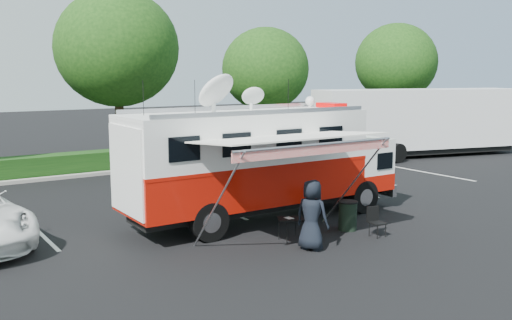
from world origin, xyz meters
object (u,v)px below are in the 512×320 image
(trash_bin, at_px, (348,215))
(command_truck, at_px, (263,161))
(folding_table, at_px, (291,220))
(semi_trailer, at_px, (419,121))

(trash_bin, bearing_deg, command_truck, 121.26)
(folding_table, distance_m, semi_trailer, 18.65)
(command_truck, distance_m, trash_bin, 3.21)
(folding_table, relative_size, trash_bin, 1.00)
(command_truck, xyz_separation_m, folding_table, (-0.56, -2.29, -1.36))
(command_truck, distance_m, folding_table, 2.72)
(trash_bin, height_order, semi_trailer, semi_trailer)
(folding_table, bearing_deg, semi_trailer, 29.83)
(command_truck, bearing_deg, trash_bin, -58.74)
(semi_trailer, bearing_deg, command_truck, -155.92)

